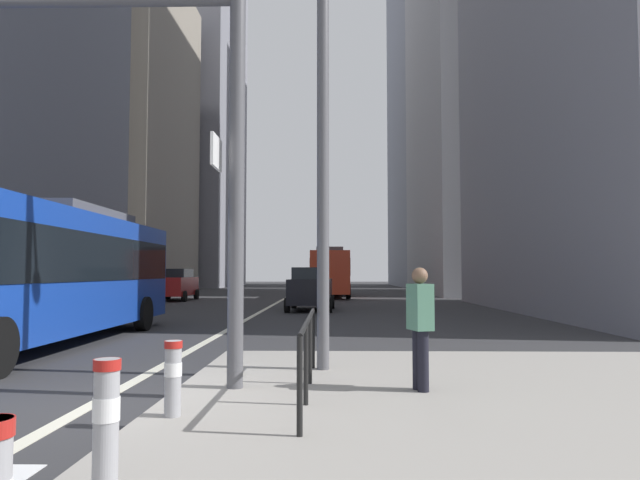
# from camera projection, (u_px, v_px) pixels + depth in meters

# --- Properties ---
(ground_plane) EXTENTS (160.00, 160.00, 0.00)m
(ground_plane) POSITION_uv_depth(u_px,v_px,m) (267.00, 308.00, 27.47)
(ground_plane) COLOR #303033
(median_island) EXTENTS (9.00, 10.00, 0.15)m
(median_island) POSITION_uv_depth(u_px,v_px,m) (546.00, 420.00, 6.40)
(median_island) COLOR gray
(median_island) RESTS_ON ground
(lane_centre_line) EXTENTS (0.20, 80.00, 0.01)m
(lane_centre_line) POSITION_uv_depth(u_px,v_px,m) (284.00, 299.00, 37.45)
(lane_centre_line) COLOR beige
(lane_centre_line) RESTS_ON ground
(office_tower_left_mid) EXTENTS (10.74, 16.96, 28.57)m
(office_tower_left_mid) POSITION_uv_depth(u_px,v_px,m) (118.00, 132.00, 51.26)
(office_tower_left_mid) COLOR gray
(office_tower_left_mid) RESTS_ON ground
(office_tower_left_far) EXTENTS (13.84, 19.72, 43.34)m
(office_tower_left_far) POSITION_uv_depth(u_px,v_px,m) (181.00, 114.00, 72.42)
(office_tower_left_far) COLOR gray
(office_tower_left_far) RESTS_ON ground
(office_tower_right_mid) EXTENTS (12.74, 18.62, 41.69)m
(office_tower_right_mid) POSITION_uv_depth(u_px,v_px,m) (494.00, 48.00, 48.94)
(office_tower_right_mid) COLOR #9E9EA3
(office_tower_right_mid) RESTS_ON ground
(office_tower_right_far) EXTENTS (11.50, 20.94, 45.55)m
(office_tower_right_far) POSITION_uv_depth(u_px,v_px,m) (440.00, 108.00, 73.61)
(office_tower_right_far) COLOR slate
(office_tower_right_far) RESTS_ON ground
(city_bus_blue_oncoming) EXTENTS (2.83, 12.04, 3.40)m
(city_bus_blue_oncoming) POSITION_uv_depth(u_px,v_px,m) (41.00, 267.00, 13.23)
(city_bus_blue_oncoming) COLOR #14389E
(city_bus_blue_oncoming) RESTS_ON ground
(city_bus_red_receding) EXTENTS (2.79, 10.82, 3.40)m
(city_bus_red_receding) POSITION_uv_depth(u_px,v_px,m) (329.00, 271.00, 40.73)
(city_bus_red_receding) COLOR red
(city_bus_red_receding) RESTS_ON ground
(car_oncoming_mid) EXTENTS (2.05, 4.44, 1.94)m
(car_oncoming_mid) POSITION_uv_depth(u_px,v_px,m) (176.00, 284.00, 35.18)
(car_oncoming_mid) COLOR maroon
(car_oncoming_mid) RESTS_ON ground
(car_receding_near) EXTENTS (2.17, 4.24, 1.94)m
(car_receding_near) POSITION_uv_depth(u_px,v_px,m) (311.00, 289.00, 25.96)
(car_receding_near) COLOR black
(car_receding_near) RESTS_ON ground
(car_receding_far) EXTENTS (2.09, 4.29, 1.94)m
(car_receding_far) POSITION_uv_depth(u_px,v_px,m) (330.00, 280.00, 53.18)
(car_receding_far) COLOR #232838
(car_receding_far) RESTS_ON ground
(traffic_signal_gantry) EXTENTS (6.77, 0.65, 6.00)m
(traffic_signal_gantry) POSITION_uv_depth(u_px,v_px,m) (75.00, 100.00, 8.05)
(traffic_signal_gantry) COLOR #515156
(traffic_signal_gantry) RESTS_ON median_island
(street_lamp_post) EXTENTS (5.50, 0.32, 8.00)m
(street_lamp_post) POSITION_uv_depth(u_px,v_px,m) (323.00, 59.00, 9.58)
(street_lamp_post) COLOR #56565B
(street_lamp_post) RESTS_ON median_island
(bollard_left) EXTENTS (0.20, 0.20, 0.94)m
(bollard_left) POSITION_uv_depth(u_px,v_px,m) (106.00, 418.00, 4.13)
(bollard_left) COLOR #99999E
(bollard_left) RESTS_ON median_island
(bollard_right) EXTENTS (0.20, 0.20, 0.82)m
(bollard_right) POSITION_uv_depth(u_px,v_px,m) (173.00, 374.00, 6.27)
(bollard_right) COLOR #99999E
(bollard_right) RESTS_ON median_island
(pedestrian_railing) EXTENTS (0.06, 3.96, 0.98)m
(pedestrian_railing) POSITION_uv_depth(u_px,v_px,m) (308.00, 338.00, 7.47)
(pedestrian_railing) COLOR black
(pedestrian_railing) RESTS_ON median_island
(pedestrian_waiting) EXTENTS (0.33, 0.43, 1.63)m
(pedestrian_waiting) POSITION_uv_depth(u_px,v_px,m) (420.00, 322.00, 7.66)
(pedestrian_waiting) COLOR black
(pedestrian_waiting) RESTS_ON median_island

